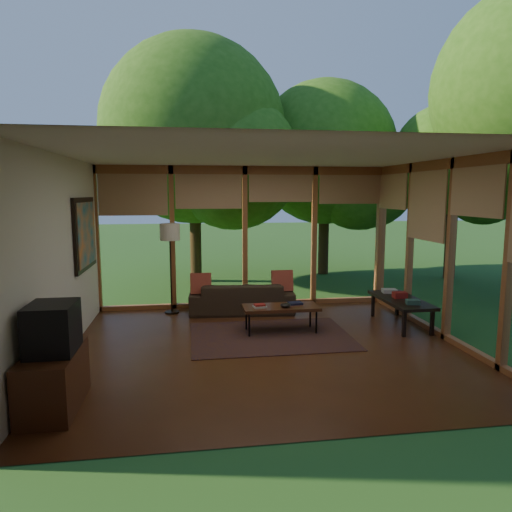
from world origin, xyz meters
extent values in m
plane|color=#582C17|center=(0.00, 0.00, 0.00)|extent=(5.50, 5.50, 0.00)
plane|color=white|center=(0.00, 0.00, 2.70)|extent=(5.50, 5.50, 0.00)
cube|color=silver|center=(-2.75, 0.00, 1.35)|extent=(0.04, 5.00, 2.70)
cube|color=silver|center=(0.00, -2.50, 1.35)|extent=(5.50, 0.04, 2.70)
cube|color=#A56033|center=(0.00, 2.50, 1.35)|extent=(5.50, 0.12, 2.70)
cube|color=#A56033|center=(2.75, 0.00, 1.35)|extent=(0.12, 5.00, 2.70)
plane|color=#2A5A21|center=(8.00, 8.00, -0.01)|extent=(40.00, 40.00, 0.00)
cylinder|color=#3E2C16|center=(-0.90, 5.32, 2.37)|extent=(0.28, 0.28, 4.74)
sphere|color=#255513|center=(-0.90, 5.32, 3.68)|extent=(4.48, 4.48, 4.48)
cylinder|color=#3E2C16|center=(2.57, 5.86, 2.10)|extent=(0.28, 0.28, 4.19)
sphere|color=#255513|center=(2.57, 5.86, 3.26)|extent=(3.80, 3.80, 3.80)
cylinder|color=#3E2C16|center=(5.40, 4.64, 1.95)|extent=(0.28, 0.28, 3.90)
sphere|color=#255513|center=(5.40, 4.64, 3.03)|extent=(2.78, 2.78, 2.78)
cube|color=brown|center=(0.15, 0.50, 0.01)|extent=(2.44, 1.73, 0.01)
imported|color=#34261A|center=(-0.13, 2.00, 0.28)|extent=(1.96, 0.88, 0.56)
cube|color=maroon|center=(-0.88, 1.95, 0.57)|extent=(0.38, 0.20, 0.39)
cube|color=maroon|center=(0.62, 1.95, 0.57)|extent=(0.39, 0.21, 0.41)
cube|color=#AFAA9F|center=(0.00, 0.65, 0.44)|extent=(0.22, 0.18, 0.03)
cube|color=maroon|center=(0.00, 0.65, 0.47)|extent=(0.18, 0.15, 0.03)
cube|color=black|center=(0.60, 0.78, 0.44)|extent=(0.23, 0.18, 0.03)
ellipsoid|color=black|center=(0.40, 0.60, 0.46)|extent=(0.16, 0.16, 0.07)
cube|color=#4C2614|center=(-2.47, -1.50, 0.30)|extent=(0.50, 1.00, 0.60)
cube|color=black|center=(-2.45, -1.50, 0.85)|extent=(0.45, 0.55, 0.50)
cube|color=#2D4E45|center=(2.40, 0.38, 0.49)|extent=(0.23, 0.19, 0.07)
cube|color=maroon|center=(2.40, 0.83, 0.50)|extent=(0.22, 0.16, 0.10)
cube|color=#AFAA9F|center=(2.40, 1.23, 0.49)|extent=(0.27, 0.21, 0.07)
cylinder|color=black|center=(-1.41, 2.14, 0.01)|extent=(0.26, 0.26, 0.03)
cylinder|color=black|center=(-1.41, 2.14, 0.79)|extent=(0.03, 0.03, 1.52)
cylinder|color=beige|center=(-1.41, 2.14, 1.50)|extent=(0.36, 0.36, 0.30)
cube|color=#4C2614|center=(0.35, 0.70, 0.40)|extent=(1.20, 0.50, 0.05)
cylinder|color=black|center=(-0.18, 0.52, 0.19)|extent=(0.03, 0.03, 0.38)
cylinder|color=black|center=(0.88, 0.52, 0.19)|extent=(0.03, 0.03, 0.38)
cylinder|color=black|center=(-0.18, 0.88, 0.19)|extent=(0.03, 0.03, 0.38)
cylinder|color=black|center=(0.88, 0.88, 0.19)|extent=(0.03, 0.03, 0.38)
cube|color=black|center=(2.40, 0.78, 0.43)|extent=(0.60, 1.40, 0.05)
cube|color=black|center=(2.17, 0.18, 0.20)|extent=(0.05, 0.05, 0.40)
cube|color=black|center=(2.63, 0.18, 0.20)|extent=(0.05, 0.05, 0.40)
cube|color=black|center=(2.17, 1.38, 0.20)|extent=(0.05, 0.05, 0.40)
cube|color=black|center=(2.63, 1.38, 0.20)|extent=(0.05, 0.05, 0.40)
cube|color=black|center=(-2.72, 1.40, 1.55)|extent=(0.05, 1.35, 1.15)
cube|color=#1C637F|center=(-2.69, 1.40, 1.55)|extent=(0.02, 1.20, 1.00)
camera|label=1|loc=(-1.08, -6.18, 2.19)|focal=32.00mm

